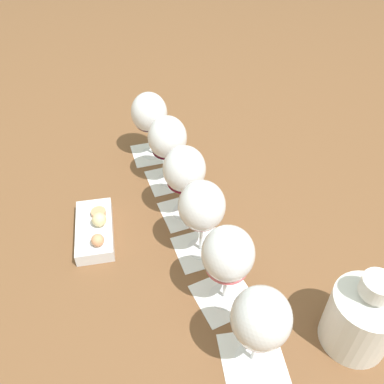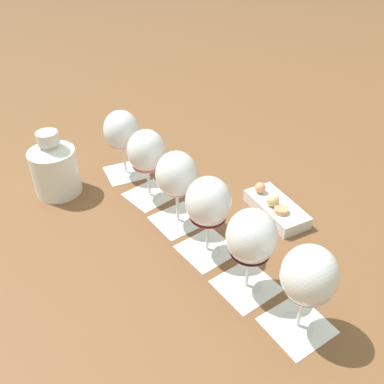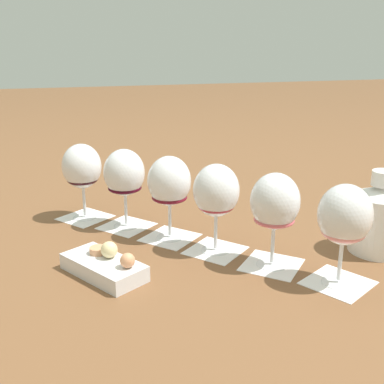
% 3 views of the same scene
% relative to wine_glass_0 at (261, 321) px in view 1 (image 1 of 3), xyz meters
% --- Properties ---
extents(ground_plane, '(8.00, 8.00, 0.00)m').
position_rel_wine_glass_0_xyz_m(ground_plane, '(0.24, 0.21, -0.13)').
color(ground_plane, brown).
extents(tasting_card_0, '(0.15, 0.15, 0.00)m').
position_rel_wine_glass_0_xyz_m(tasting_card_0, '(0.00, 0.00, -0.13)').
color(tasting_card_0, white).
rests_on(tasting_card_0, ground_plane).
extents(tasting_card_1, '(0.15, 0.15, 0.00)m').
position_rel_wine_glass_0_xyz_m(tasting_card_1, '(0.10, 0.08, -0.13)').
color(tasting_card_1, white).
rests_on(tasting_card_1, ground_plane).
extents(tasting_card_2, '(0.15, 0.15, 0.00)m').
position_rel_wine_glass_0_xyz_m(tasting_card_2, '(0.20, 0.17, -0.13)').
color(tasting_card_2, white).
rests_on(tasting_card_2, ground_plane).
extents(tasting_card_3, '(0.15, 0.15, 0.00)m').
position_rel_wine_glass_0_xyz_m(tasting_card_3, '(0.30, 0.24, -0.13)').
color(tasting_card_3, white).
rests_on(tasting_card_3, ground_plane).
extents(tasting_card_4, '(0.15, 0.15, 0.00)m').
position_rel_wine_glass_0_xyz_m(tasting_card_4, '(0.40, 0.32, -0.13)').
color(tasting_card_4, white).
rests_on(tasting_card_4, ground_plane).
extents(tasting_card_5, '(0.15, 0.15, 0.00)m').
position_rel_wine_glass_0_xyz_m(tasting_card_5, '(0.49, 0.41, -0.13)').
color(tasting_card_5, white).
rests_on(tasting_card_5, ground_plane).
extents(wine_glass_0, '(0.10, 0.10, 0.19)m').
position_rel_wine_glass_0_xyz_m(wine_glass_0, '(0.00, 0.00, 0.00)').
color(wine_glass_0, white).
rests_on(wine_glass_0, tasting_card_0).
extents(wine_glass_1, '(0.10, 0.10, 0.19)m').
position_rel_wine_glass_0_xyz_m(wine_glass_1, '(0.10, 0.08, 0.00)').
color(wine_glass_1, white).
rests_on(wine_glass_1, tasting_card_1).
extents(wine_glass_2, '(0.10, 0.10, 0.19)m').
position_rel_wine_glass_0_xyz_m(wine_glass_2, '(0.20, 0.17, -0.00)').
color(wine_glass_2, white).
rests_on(wine_glass_2, tasting_card_2).
extents(wine_glass_3, '(0.10, 0.10, 0.19)m').
position_rel_wine_glass_0_xyz_m(wine_glass_3, '(0.30, 0.24, 0.00)').
color(wine_glass_3, white).
rests_on(wine_glass_3, tasting_card_3).
extents(wine_glass_4, '(0.10, 0.10, 0.19)m').
position_rel_wine_glass_0_xyz_m(wine_glass_4, '(0.40, 0.32, 0.00)').
color(wine_glass_4, white).
rests_on(wine_glass_4, tasting_card_4).
extents(wine_glass_5, '(0.10, 0.10, 0.19)m').
position_rel_wine_glass_0_xyz_m(wine_glass_5, '(0.49, 0.41, -0.00)').
color(wine_glass_5, white).
rests_on(wine_glass_5, tasting_card_5).
extents(ceramic_vase, '(0.12, 0.12, 0.17)m').
position_rel_wine_glass_0_xyz_m(ceramic_vase, '(0.10, -0.16, -0.05)').
color(ceramic_vase, white).
rests_on(ceramic_vase, ground_plane).
extents(snack_dish, '(0.19, 0.16, 0.06)m').
position_rel_wine_glass_0_xyz_m(snack_dish, '(0.16, 0.40, -0.11)').
color(snack_dish, silver).
rests_on(snack_dish, ground_plane).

